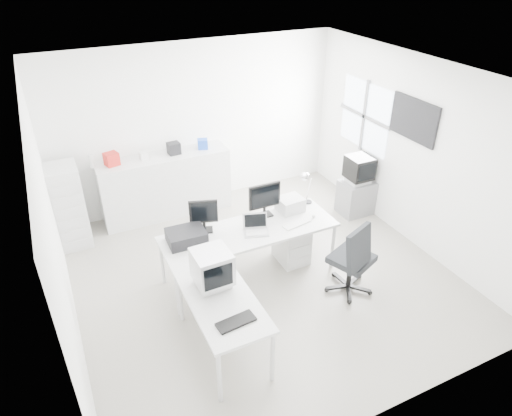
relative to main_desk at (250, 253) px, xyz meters
name	(u,v)px	position (x,y,z in m)	size (l,w,h in m)	color
floor	(262,274)	(0.15, -0.09, -0.38)	(5.00, 5.00, 0.01)	beige
ceiling	(264,78)	(0.15, -0.09, 2.42)	(5.00, 5.00, 0.01)	white
back_wall	(197,125)	(0.15, 2.41, 1.02)	(5.00, 0.02, 2.80)	white
left_wall	(54,236)	(-2.35, -0.09, 1.02)	(0.02, 5.00, 2.80)	white
right_wall	(414,154)	(2.65, -0.09, 1.02)	(0.02, 5.00, 2.80)	white
window	(365,116)	(2.63, 1.11, 1.23)	(0.02, 1.20, 1.10)	white
wall_picture	(414,119)	(2.62, 0.01, 1.52)	(0.04, 0.90, 0.60)	black
main_desk	(250,253)	(0.00, 0.00, 0.00)	(2.40, 0.80, 0.75)	silver
side_desk	(223,324)	(-0.85, -1.10, 0.00)	(0.70, 1.40, 0.75)	silver
drawer_pedestal	(291,243)	(0.70, 0.05, -0.08)	(0.40, 0.50, 0.60)	silver
inkjet_printer	(186,236)	(-0.85, 0.10, 0.46)	(0.48, 0.38, 0.17)	black
lcd_monitor_small	(204,216)	(-0.55, 0.25, 0.61)	(0.38, 0.22, 0.47)	black
lcd_monitor_large	(265,201)	(0.35, 0.25, 0.62)	(0.47, 0.19, 0.49)	black
laptop	(256,226)	(0.05, -0.10, 0.49)	(0.36, 0.37, 0.24)	#B7B7BA
white_keyboard	(297,224)	(0.65, -0.15, 0.38)	(0.42, 0.13, 0.02)	silver
white_mouse	(314,216)	(0.95, -0.10, 0.40)	(0.05, 0.05, 0.05)	silver
laser_printer	(290,204)	(0.75, 0.22, 0.48)	(0.35, 0.30, 0.20)	#BCBCBC
desk_lamp	(309,189)	(1.10, 0.30, 0.61)	(0.15, 0.15, 0.46)	silver
crt_monitor	(212,268)	(-0.85, -0.85, 0.62)	(0.42, 0.42, 0.49)	#B7B7BA
black_keyboard	(236,322)	(-0.85, -1.50, 0.39)	(0.41, 0.16, 0.03)	black
office_chair	(352,255)	(1.07, -0.87, 0.19)	(0.65, 0.65, 1.13)	#222427
tv_cabinet	(356,197)	(2.37, 0.76, -0.08)	(0.54, 0.45, 0.59)	slate
crt_tv	(359,170)	(2.37, 0.76, 0.44)	(0.50, 0.48, 0.45)	black
sideboard	(166,185)	(-0.56, 2.15, 0.17)	(2.16, 0.54, 1.08)	silver
clutter_box_a	(112,159)	(-1.36, 2.15, 0.81)	(0.20, 0.18, 0.20)	red
clutter_box_b	(144,156)	(-0.86, 2.15, 0.77)	(0.12, 0.10, 0.12)	silver
clutter_box_c	(174,148)	(-0.36, 2.15, 0.80)	(0.19, 0.17, 0.19)	black
clutter_box_d	(203,144)	(0.14, 2.15, 0.79)	(0.17, 0.14, 0.17)	blue
clutter_bottle	(91,161)	(-1.66, 2.19, 0.82)	(0.07, 0.07, 0.22)	silver
filing_cabinet	(69,206)	(-2.13, 1.90, 0.28)	(0.46, 0.55, 1.32)	silver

